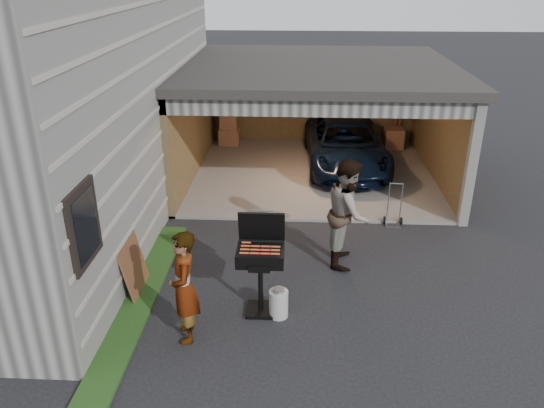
{
  "coord_description": "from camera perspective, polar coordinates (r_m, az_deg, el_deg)",
  "views": [
    {
      "loc": [
        0.33,
        -6.89,
        5.14
      ],
      "look_at": [
        -0.13,
        1.88,
        1.15
      ],
      "focal_mm": 35.0,
      "sensor_mm": 36.0,
      "label": 1
    }
  ],
  "objects": [
    {
      "name": "hand_truck",
      "position": [
        11.67,
        12.93,
        -1.37
      ],
      "size": [
        0.4,
        0.31,
        0.97
      ],
      "rotation": [
        0.0,
        0.0,
        -0.07
      ],
      "color": "gray",
      "rests_on": "ground"
    },
    {
      "name": "groundcover_strip",
      "position": [
        8.21,
        -16.65,
        -15.29
      ],
      "size": [
        0.5,
        8.0,
        0.06
      ],
      "primitive_type": "cube",
      "color": "#193814",
      "rests_on": "ground"
    },
    {
      "name": "bbq_grill",
      "position": [
        8.28,
        -1.24,
        -5.81
      ],
      "size": [
        0.73,
        0.64,
        1.63
      ],
      "color": "black",
      "rests_on": "ground"
    },
    {
      "name": "house",
      "position": [
        12.82,
        -27.23,
        11.05
      ],
      "size": [
        7.0,
        11.0,
        5.5
      ],
      "primitive_type": "cube",
      "color": "#474744",
      "rests_on": "ground"
    },
    {
      "name": "minivan",
      "position": [
        14.57,
        7.91,
        6.08
      ],
      "size": [
        2.23,
        4.49,
        1.22
      ],
      "primitive_type": "imported",
      "rotation": [
        0.0,
        0.0,
        0.05
      ],
      "color": "black",
      "rests_on": "ground"
    },
    {
      "name": "plywood_panel",
      "position": [
        9.29,
        -14.64,
        -6.51
      ],
      "size": [
        0.25,
        0.88,
        0.97
      ],
      "primitive_type": "cube",
      "rotation": [
        0.0,
        -0.21,
        0.0
      ],
      "color": "#51321B",
      "rests_on": "ground"
    },
    {
      "name": "woman",
      "position": [
        7.85,
        -9.44,
        -8.85
      ],
      "size": [
        0.56,
        0.72,
        1.76
      ],
      "primitive_type": "imported",
      "rotation": [
        0.0,
        0.0,
        -1.34
      ],
      "color": "#CAE7FF",
      "rests_on": "ground"
    },
    {
      "name": "propane_tank",
      "position": [
        8.54,
        0.71,
        -10.66
      ],
      "size": [
        0.39,
        0.39,
        0.46
      ],
      "primitive_type": "cylinder",
      "rotation": [
        0.0,
        0.0,
        -0.36
      ],
      "color": "beige",
      "rests_on": "ground"
    },
    {
      "name": "garage",
      "position": [
        14.07,
        4.73,
        10.9
      ],
      "size": [
        6.8,
        6.3,
        2.9
      ],
      "color": "#605E59",
      "rests_on": "ground"
    },
    {
      "name": "ground",
      "position": [
        8.6,
        0.2,
        -12.27
      ],
      "size": [
        80.0,
        80.0,
        0.0
      ],
      "primitive_type": "plane",
      "color": "black",
      "rests_on": "ground"
    },
    {
      "name": "man",
      "position": [
        9.75,
        8.2,
        -0.9
      ],
      "size": [
        0.88,
        1.07,
        2.02
      ],
      "primitive_type": "imported",
      "rotation": [
        0.0,
        0.0,
        1.45
      ],
      "color": "#4D211E",
      "rests_on": "ground"
    }
  ]
}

